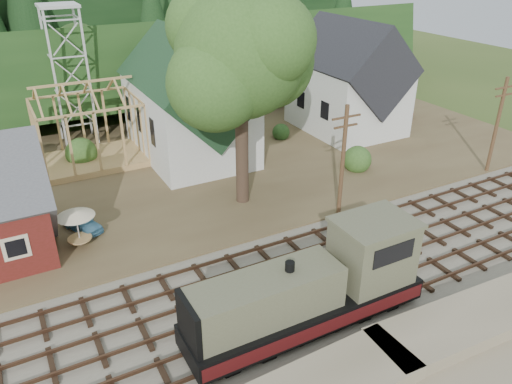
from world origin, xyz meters
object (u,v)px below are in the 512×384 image
locomotive (315,289)px  car_blue (82,222)px  patio_set (75,214)px  car_red (396,114)px

locomotive → car_blue: 16.57m
locomotive → patio_set: size_ratio=4.78×
car_blue → patio_set: 2.45m
locomotive → car_blue: size_ratio=3.75×
car_red → car_blue: bearing=89.7°
locomotive → car_blue: bearing=120.4°
locomotive → car_red: size_ratio=2.74×
locomotive → patio_set: locomotive is taller
locomotive → patio_set: bearing=125.3°
car_blue → patio_set: (-0.48, -1.77, 1.62)m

